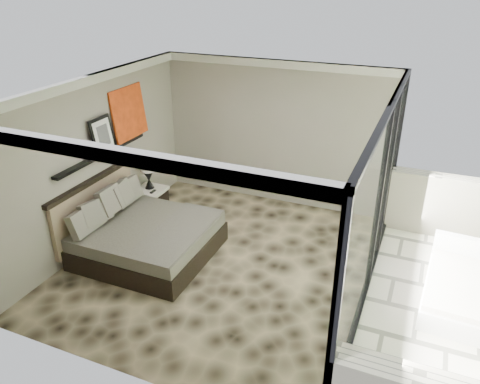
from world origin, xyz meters
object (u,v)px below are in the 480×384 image
at_px(nightstand, 152,201).
at_px(table_lamp, 148,170).
at_px(bed, 143,235).
at_px(lounger, 456,288).

xyz_separation_m(nightstand, table_lamp, (-0.04, 0.04, 0.62)).
xyz_separation_m(bed, nightstand, (-0.63, 1.24, -0.07)).
height_order(nightstand, lounger, lounger).
bearing_deg(table_lamp, bed, -62.20).
bearing_deg(bed, lounger, 8.05).
relative_size(table_lamp, lounger, 0.33).
relative_size(bed, lounger, 1.19).
bearing_deg(nightstand, lounger, 3.95).
distance_m(table_lamp, lounger, 5.49).
distance_m(bed, lounger, 4.79).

